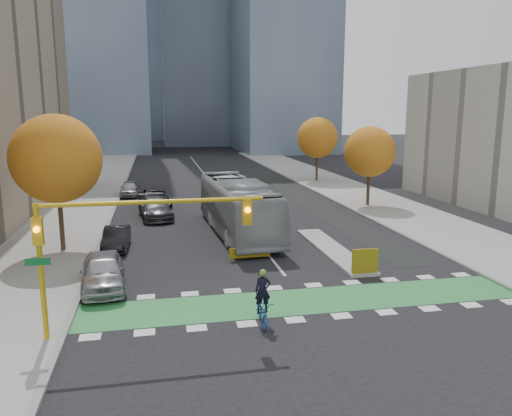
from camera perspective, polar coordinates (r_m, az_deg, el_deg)
name	(u,v)px	position (r m, az deg, el deg)	size (l,w,h in m)	color
ground	(316,314)	(21.49, 6.82, -11.95)	(300.00, 300.00, 0.00)	black
sidewalk_west	(61,223)	(40.28, -21.38, -1.61)	(7.00, 120.00, 0.15)	gray
sidewalk_east	(393,209)	(44.31, 15.43, -0.14)	(7.00, 120.00, 0.15)	gray
curb_west	(109,221)	(39.81, -16.42, -1.44)	(0.30, 120.00, 0.16)	gray
curb_east	(355,211)	(42.86, 11.24, -0.33)	(0.30, 120.00, 0.16)	gray
bike_crossing	(305,301)	(22.81, 5.63, -10.52)	(20.00, 3.00, 0.01)	#2A813D
centre_line	(211,182)	(59.69, -5.19, 2.94)	(0.15, 70.00, 0.01)	silver
bike_lane_paint	(294,194)	(51.36, 4.40, 1.64)	(2.50, 50.00, 0.01)	black
median_island	(332,250)	(30.75, 8.71, -4.72)	(1.60, 10.00, 0.16)	gray
hazard_board	(365,261)	(26.28, 12.35, -5.95)	(1.40, 0.12, 1.30)	yellow
tower_ne	(282,2)	(109.21, 3.04, 22.45)	(18.00, 24.00, 60.00)	#47566B
tower_far	(158,2)	(161.90, -11.16, 22.11)	(26.00, 26.00, 80.00)	#47566B
tree_west	(56,159)	(31.40, -21.84, 5.23)	(5.20, 5.20, 8.22)	#332114
tree_east_near	(370,152)	(44.82, 12.87, 6.29)	(4.40, 4.40, 7.08)	#332114
tree_east_far	(317,138)	(59.88, 7.03, 7.97)	(4.80, 4.80, 7.65)	#332114
traffic_signal_west	(113,232)	(18.82, -15.98, -2.70)	(8.53, 0.56, 5.20)	#BF9914
cyclist	(263,306)	(20.17, 0.77, -11.12)	(0.76, 1.99, 2.27)	navy
bus	(238,206)	(34.45, -2.11, 0.19)	(3.17, 13.53, 3.77)	#979B9E
parked_car_a	(103,271)	(25.06, -17.09, -6.92)	(2.00, 4.98, 1.70)	#9D9CA1
parked_car_b	(116,238)	(31.85, -15.68, -3.34)	(1.44, 4.12, 1.36)	black
parked_car_c	(155,208)	(40.24, -11.42, 0.03)	(2.32, 5.71, 1.66)	#434348
parked_car_d	(155,198)	(45.18, -11.49, 1.13)	(2.53, 5.50, 1.53)	black
parked_car_e	(130,189)	(51.40, -14.24, 2.17)	(1.75, 4.34, 1.48)	#A4A5AA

